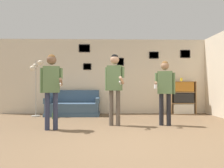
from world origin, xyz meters
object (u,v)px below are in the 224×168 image
bottle_on_floor (53,115)px  drinking_cup (181,80)px  person_watcher_holding_cup (165,86)px  couch (73,107)px  person_player_foreground_center (115,81)px  person_player_foreground_left (51,83)px  floor_lamp (36,74)px  bookshelf (182,98)px

bottle_on_floor → drinking_cup: 4.53m
person_watcher_holding_cup → drinking_cup: (1.18, 2.03, 0.23)m
couch → person_player_foreground_center: bearing=-53.4°
person_player_foreground_left → person_watcher_holding_cup: 2.77m
floor_lamp → person_watcher_holding_cup: (3.81, -1.59, -0.41)m
bookshelf → person_player_foreground_left: bearing=-147.9°
floor_lamp → drinking_cup: (4.99, 0.43, -0.18)m
person_watcher_holding_cup → bottle_on_floor: size_ratio=6.32×
couch → bottle_on_floor: bearing=-123.8°
bottle_on_floor → person_player_foreground_left: bearing=-76.3°
drinking_cup → person_watcher_holding_cup: bearing=-120.1°
person_player_foreground_center → drinking_cup: size_ratio=15.26×
person_player_foreground_left → drinking_cup: 4.63m
bookshelf → person_watcher_holding_cup: size_ratio=0.72×
bookshelf → floor_lamp: bearing=-175.1°
bookshelf → floor_lamp: floor_lamp is taller
person_watcher_holding_cup → couch: bearing=145.1°
drinking_cup → bookshelf: bearing=-0.6°
bookshelf → bottle_on_floor: (-4.32, -0.93, -0.48)m
person_watcher_holding_cup → bottle_on_floor: 3.42m
person_player_foreground_left → person_player_foreground_center: bearing=17.3°
bookshelf → person_player_foreground_left: (-3.94, -2.47, 0.48)m
person_player_foreground_center → drinking_cup: person_player_foreground_center is taller
bookshelf → person_player_foreground_center: (-2.49, -2.02, 0.54)m
person_player_foreground_left → person_player_foreground_center: (1.46, 0.46, 0.06)m
person_watcher_holding_cup → bottle_on_floor: (-3.11, 1.10, -0.90)m
bookshelf → couch: bearing=-177.0°
bottle_on_floor → bookshelf: bearing=12.1°
floor_lamp → drinking_cup: 5.01m
couch → floor_lamp: floor_lamp is taller
couch → person_watcher_holding_cup: bearing=-34.9°
person_player_foreground_left → bottle_on_floor: bearing=103.7°
couch → person_player_foreground_left: bearing=-92.7°
person_player_foreground_left → bottle_on_floor: size_ratio=6.68×
person_player_foreground_left → drinking_cup: (3.91, 2.47, 0.16)m
bookshelf → bottle_on_floor: bookshelf is taller
floor_lamp → drinking_cup: floor_lamp is taller
person_player_foreground_left → person_watcher_holding_cup: bearing=9.2°
floor_lamp → drinking_cup: bearing=5.0°
person_watcher_holding_cup → drinking_cup: bearing=59.9°
bottle_on_floor → floor_lamp: bearing=145.1°
person_player_foreground_left → floor_lamp: bearing=118.0°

